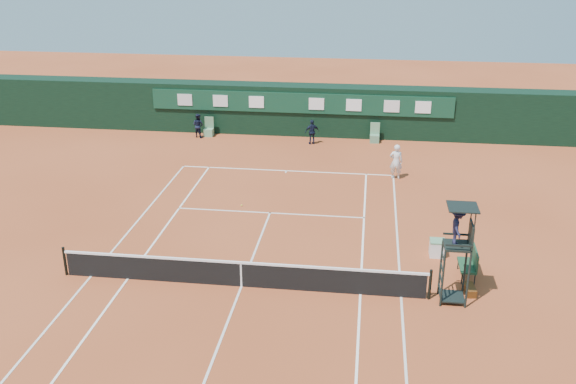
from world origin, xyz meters
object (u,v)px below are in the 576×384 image
Objects in this scene: player_bench at (470,262)px; cooler at (437,248)px; player at (396,162)px; tennis_net at (241,274)px; umpire_chair at (458,234)px.

cooler is at bearing 123.50° from player_bench.
player is (-1.36, 8.26, 0.56)m from cooler.
tennis_net is 20.00× the size of cooler.
umpire_chair is 3.88m from cooler.
player is at bearing 97.77° from umpire_chair.
player reaches higher than tennis_net.
player_bench is 0.67× the size of player.
cooler is 0.36× the size of player.
umpire_chair reaches higher than player.
umpire_chair is 2.85× the size of player_bench.
player reaches higher than player_bench.
tennis_net is 7.25× the size of player.
umpire_chair is 5.30× the size of cooler.
player_bench reaches higher than cooler.
player is at bearing 103.61° from player_bench.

